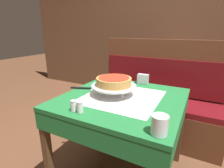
# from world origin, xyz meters

# --- Properties ---
(dining_table_front) EXTENTS (0.88, 0.88, 0.72)m
(dining_table_front) POSITION_xyz_m (0.00, 0.00, 0.63)
(dining_table_front) COLOR #1E6B33
(dining_table_front) RESTS_ON ground_plane
(dining_table_rear) EXTENTS (0.66, 0.66, 0.72)m
(dining_table_rear) POSITION_xyz_m (0.12, 1.52, 0.61)
(dining_table_rear) COLOR red
(dining_table_rear) RESTS_ON ground_plane
(booth_bench) EXTENTS (1.40, 0.46, 1.11)m
(booth_bench) POSITION_xyz_m (0.09, 0.77, 0.33)
(booth_bench) COLOR brown
(booth_bench) RESTS_ON ground_plane
(back_wall_panel) EXTENTS (6.00, 0.04, 2.40)m
(back_wall_panel) POSITION_xyz_m (0.00, 1.99, 1.20)
(back_wall_panel) COLOR brown
(back_wall_panel) RESTS_ON ground_plane
(pizza_pan_stand) EXTENTS (0.34, 0.34, 0.08)m
(pizza_pan_stand) POSITION_xyz_m (-0.07, 0.01, 0.79)
(pizza_pan_stand) COLOR #ADADB2
(pizza_pan_stand) RESTS_ON dining_table_front
(deep_dish_pizza) EXTENTS (0.27, 0.27, 0.06)m
(deep_dish_pizza) POSITION_xyz_m (-0.07, 0.01, 0.83)
(deep_dish_pizza) COLOR #C68E47
(deep_dish_pizza) RESTS_ON pizza_pan_stand
(pizza_server) EXTENTS (0.27, 0.14, 0.01)m
(pizza_server) POSITION_xyz_m (-0.34, 0.03, 0.73)
(pizza_server) COLOR #BCBCC1
(pizza_server) RESTS_ON dining_table_front
(water_glass_near) EXTENTS (0.08, 0.08, 0.10)m
(water_glass_near) POSITION_xyz_m (0.36, -0.37, 0.77)
(water_glass_near) COLOR silver
(water_glass_near) RESTS_ON dining_table_front
(salt_shaker) EXTENTS (0.04, 0.04, 0.07)m
(salt_shaker) POSITION_xyz_m (-0.17, -0.36, 0.76)
(salt_shaker) COLOR silver
(salt_shaker) RESTS_ON dining_table_front
(pepper_shaker) EXTENTS (0.04, 0.04, 0.07)m
(pepper_shaker) POSITION_xyz_m (-0.12, -0.36, 0.76)
(pepper_shaker) COLOR silver
(pepper_shaker) RESTS_ON dining_table_front
(napkin_holder) EXTENTS (0.10, 0.05, 0.09)m
(napkin_holder) POSITION_xyz_m (0.03, 0.39, 0.77)
(napkin_holder) COLOR #B2B2B7
(napkin_holder) RESTS_ON dining_table_front
(condiment_caddy) EXTENTS (0.14, 0.14, 0.16)m
(condiment_caddy) POSITION_xyz_m (0.14, 1.58, 0.75)
(condiment_caddy) COLOR black
(condiment_caddy) RESTS_ON dining_table_rear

